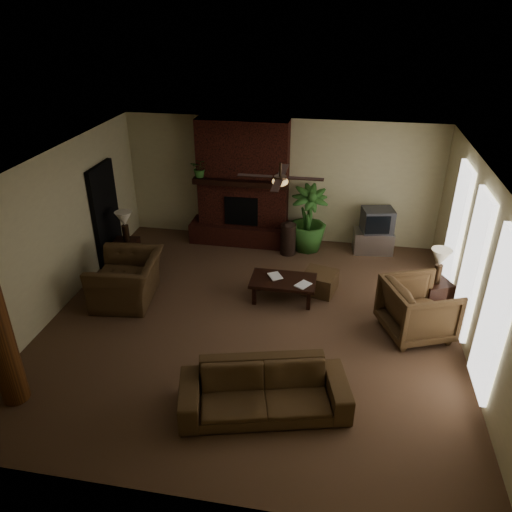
% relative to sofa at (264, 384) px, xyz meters
% --- Properties ---
extents(room_shell, '(7.00, 7.00, 7.00)m').
position_rel_sofa_xyz_m(room_shell, '(-0.54, 2.00, 0.96)').
color(room_shell, brown).
rests_on(room_shell, ground).
extents(fireplace, '(2.40, 0.70, 2.80)m').
position_rel_sofa_xyz_m(fireplace, '(-1.34, 5.22, 0.71)').
color(fireplace, '#471B13').
rests_on(fireplace, ground).
extents(windows, '(0.08, 3.65, 2.35)m').
position_rel_sofa_xyz_m(windows, '(2.91, 2.20, 0.91)').
color(windows, white).
rests_on(windows, ground).
extents(doorway, '(0.10, 1.00, 2.10)m').
position_rel_sofa_xyz_m(doorway, '(-3.98, 3.80, 0.61)').
color(doorway, black).
rests_on(doorway, ground).
extents(ceiling_fan, '(1.35, 1.35, 0.37)m').
position_rel_sofa_xyz_m(ceiling_fan, '(-0.14, 2.30, 2.08)').
color(ceiling_fan, '#312215').
rests_on(ceiling_fan, ceiling).
extents(sofa, '(2.37, 1.20, 0.89)m').
position_rel_sofa_xyz_m(sofa, '(0.00, 0.00, 0.00)').
color(sofa, '#4B3620').
rests_on(sofa, ground).
extents(armchair_left, '(1.01, 1.41, 1.16)m').
position_rel_sofa_xyz_m(armchair_left, '(-2.95, 2.33, 0.13)').
color(armchair_left, '#4B3620').
rests_on(armchair_left, ground).
extents(armchair_right, '(1.28, 1.32, 1.06)m').
position_rel_sofa_xyz_m(armchair_right, '(2.23, 2.17, 0.09)').
color(armchair_right, '#4B3620').
rests_on(armchair_right, ground).
extents(coffee_table, '(1.20, 0.70, 0.43)m').
position_rel_sofa_xyz_m(coffee_table, '(-0.10, 2.82, -0.07)').
color(coffee_table, black).
rests_on(coffee_table, ground).
extents(ottoman, '(0.73, 0.73, 0.40)m').
position_rel_sofa_xyz_m(ottoman, '(0.55, 3.24, -0.24)').
color(ottoman, '#4B3620').
rests_on(ottoman, ground).
extents(tv_stand, '(0.90, 0.58, 0.50)m').
position_rel_sofa_xyz_m(tv_stand, '(1.61, 5.15, -0.19)').
color(tv_stand, '#AEAEB0').
rests_on(tv_stand, ground).
extents(tv, '(0.74, 0.65, 0.52)m').
position_rel_sofa_xyz_m(tv, '(1.65, 5.14, 0.32)').
color(tv, '#38383A').
rests_on(tv, tv_stand).
extents(floor_vase, '(0.34, 0.34, 0.77)m').
position_rel_sofa_xyz_m(floor_vase, '(-0.24, 4.72, -0.01)').
color(floor_vase, black).
rests_on(floor_vase, ground).
extents(floor_plant, '(1.21, 1.64, 0.82)m').
position_rel_sofa_xyz_m(floor_plant, '(0.16, 5.02, -0.03)').
color(floor_plant, '#316127').
rests_on(floor_plant, ground).
extents(side_table_left, '(0.54, 0.54, 0.55)m').
position_rel_sofa_xyz_m(side_table_left, '(-3.54, 3.60, -0.17)').
color(side_table_left, black).
rests_on(side_table_left, ground).
extents(lamp_left, '(0.45, 0.45, 0.65)m').
position_rel_sofa_xyz_m(lamp_left, '(-3.50, 3.63, 0.56)').
color(lamp_left, '#312215').
rests_on(lamp_left, side_table_left).
extents(side_table_right, '(0.66, 0.66, 0.55)m').
position_rel_sofa_xyz_m(side_table_right, '(2.61, 3.03, -0.17)').
color(side_table_right, black).
rests_on(side_table_right, ground).
extents(lamp_right, '(0.37, 0.37, 0.65)m').
position_rel_sofa_xyz_m(lamp_right, '(2.61, 3.00, 0.56)').
color(lamp_right, '#312215').
rests_on(lamp_right, side_table_right).
extents(mantel_plant, '(0.41, 0.45, 0.33)m').
position_rel_sofa_xyz_m(mantel_plant, '(-2.24, 4.99, 1.28)').
color(mantel_plant, '#316127').
rests_on(mantel_plant, fireplace).
extents(mantel_vase, '(0.23, 0.24, 0.22)m').
position_rel_sofa_xyz_m(mantel_vase, '(-0.50, 4.98, 1.22)').
color(mantel_vase, '#984F3C').
rests_on(mantel_vase, fireplace).
extents(book_a, '(0.20, 0.13, 0.29)m').
position_rel_sofa_xyz_m(book_a, '(-0.36, 2.84, 0.13)').
color(book_a, '#999999').
rests_on(book_a, coffee_table).
extents(book_b, '(0.19, 0.13, 0.29)m').
position_rel_sofa_xyz_m(book_b, '(0.19, 2.73, 0.13)').
color(book_b, '#999999').
rests_on(book_b, coffee_table).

